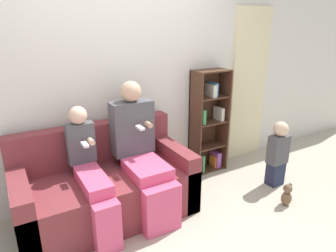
# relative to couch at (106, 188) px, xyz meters

# --- Properties ---
(ground_plane) EXTENTS (14.00, 14.00, 0.00)m
(ground_plane) POSITION_rel_couch_xyz_m (0.38, -0.52, -0.31)
(ground_plane) COLOR #B2A893
(back_wall) EXTENTS (10.00, 0.06, 2.55)m
(back_wall) POSITION_rel_couch_xyz_m (0.38, 0.47, 0.97)
(back_wall) COLOR silver
(back_wall) RESTS_ON ground_plane
(curtain_panel) EXTENTS (0.62, 0.04, 2.10)m
(curtain_panel) POSITION_rel_couch_xyz_m (2.29, 0.42, 0.74)
(curtain_panel) COLOR beige
(curtain_panel) RESTS_ON ground_plane
(couch) EXTENTS (1.71, 0.86, 0.90)m
(couch) POSITION_rel_couch_xyz_m (0.00, 0.00, 0.00)
(couch) COLOR maroon
(couch) RESTS_ON ground_plane
(adult_seated) EXTENTS (0.43, 0.79, 1.35)m
(adult_seated) POSITION_rel_couch_xyz_m (0.36, -0.09, 0.39)
(adult_seated) COLOR #DB4C75
(adult_seated) RESTS_ON ground_plane
(child_seated) EXTENTS (0.26, 0.81, 1.15)m
(child_seated) POSITION_rel_couch_xyz_m (-0.17, -0.15, 0.27)
(child_seated) COLOR #DB4C75
(child_seated) RESTS_ON ground_plane
(toddler_standing) EXTENTS (0.24, 0.18, 0.81)m
(toddler_standing) POSITION_rel_couch_xyz_m (1.99, -0.44, 0.11)
(toddler_standing) COLOR #232842
(toddler_standing) RESTS_ON ground_plane
(bookshelf) EXTENTS (0.46, 0.27, 1.34)m
(bookshelf) POSITION_rel_couch_xyz_m (1.52, 0.32, 0.34)
(bookshelf) COLOR #4C2D1E
(bookshelf) RESTS_ON ground_plane
(teddy_bear) EXTENTS (0.13, 0.10, 0.25)m
(teddy_bear) POSITION_rel_couch_xyz_m (1.74, -0.82, -0.19)
(teddy_bear) COLOR brown
(teddy_bear) RESTS_ON ground_plane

